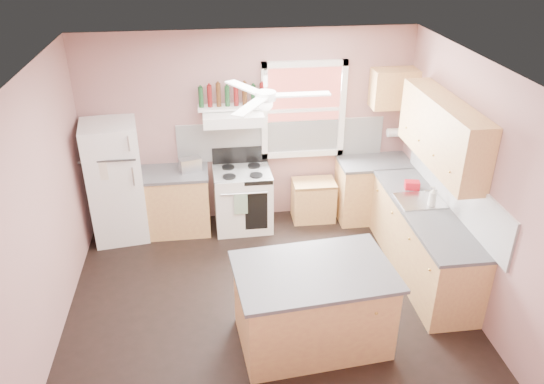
{
  "coord_description": "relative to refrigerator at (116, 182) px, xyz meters",
  "views": [
    {
      "loc": [
        -0.56,
        -4.85,
        3.99
      ],
      "look_at": [
        0.1,
        0.3,
        1.25
      ],
      "focal_mm": 35.0,
      "sensor_mm": 36.0,
      "label": 1
    }
  ],
  "objects": [
    {
      "name": "ceiling",
      "position": [
        1.82,
        -1.66,
        1.88
      ],
      "size": [
        4.5,
        4.5,
        0.0
      ],
      "primitive_type": "plane",
      "color": "white",
      "rests_on": "ground"
    },
    {
      "name": "sink",
      "position": [
        3.76,
        -1.16,
        0.07
      ],
      "size": [
        0.55,
        0.45,
        0.03
      ],
      "primitive_type": "cube",
      "color": "silver",
      "rests_on": "counter_right"
    },
    {
      "name": "window_view",
      "position": [
        2.57,
        0.32,
        0.78
      ],
      "size": [
        1.0,
        0.02,
        1.2
      ],
      "primitive_type": "cube",
      "color": "brown",
      "rests_on": "wall_back"
    },
    {
      "name": "wall_back",
      "position": [
        1.82,
        0.36,
        0.53
      ],
      "size": [
        4.5,
        0.05,
        2.7
      ],
      "primitive_type": "cube",
      "color": "#936763",
      "rests_on": "ground"
    },
    {
      "name": "refrigerator",
      "position": [
        0.0,
        0.0,
        0.0
      ],
      "size": [
        0.78,
        0.77,
        1.65
      ],
      "primitive_type": "cube",
      "rotation": [
        0.0,
        0.0,
        0.14
      ],
      "color": "white",
      "rests_on": "floor"
    },
    {
      "name": "island_top",
      "position": [
        2.21,
        -2.37,
        0.06
      ],
      "size": [
        1.64,
        1.15,
        0.04
      ],
      "primitive_type": "cube",
      "rotation": [
        0.0,
        0.0,
        0.09
      ],
      "color": "#464649",
      "rests_on": "island"
    },
    {
      "name": "window_frame",
      "position": [
        2.57,
        0.3,
        0.78
      ],
      "size": [
        1.16,
        0.07,
        1.36
      ],
      "primitive_type": "cube",
      "color": "white",
      "rests_on": "wall_back"
    },
    {
      "name": "stove",
      "position": [
        1.69,
        0.01,
        -0.39
      ],
      "size": [
        0.79,
        0.66,
        0.86
      ],
      "primitive_type": "cube",
      "rotation": [
        0.0,
        0.0,
        0.02
      ],
      "color": "white",
      "rests_on": "floor"
    },
    {
      "name": "base_cabinet_right",
      "position": [
        3.77,
        -1.36,
        -0.39
      ],
      "size": [
        0.6,
        2.2,
        0.86
      ],
      "primitive_type": "cube",
      "color": "#B97E4D",
      "rests_on": "floor"
    },
    {
      "name": "paper_towel",
      "position": [
        3.89,
        0.2,
        0.43
      ],
      "size": [
        0.26,
        0.12,
        0.12
      ],
      "primitive_type": "cylinder",
      "rotation": [
        0.0,
        1.57,
        0.0
      ],
      "color": "white",
      "rests_on": "wall_back"
    },
    {
      "name": "backsplash_right",
      "position": [
        4.06,
        -1.36,
        0.35
      ],
      "size": [
        0.03,
        2.6,
        0.55
      ],
      "primitive_type": "cube",
      "color": "white",
      "rests_on": "wall_right"
    },
    {
      "name": "toaster",
      "position": [
        1.0,
        0.05,
        0.17
      ],
      "size": [
        0.31,
        0.23,
        0.18
      ],
      "primitive_type": "cube",
      "rotation": [
        0.0,
        0.0,
        0.29
      ],
      "color": "silver",
      "rests_on": "counter_left"
    },
    {
      "name": "faucet",
      "position": [
        3.92,
        -1.16,
        0.15
      ],
      "size": [
        0.03,
        0.03,
        0.14
      ],
      "primitive_type": "cylinder",
      "color": "silver",
      "rests_on": "sink"
    },
    {
      "name": "base_cabinet_corner",
      "position": [
        3.57,
        0.04,
        -0.39
      ],
      "size": [
        1.0,
        0.6,
        0.86
      ],
      "primitive_type": "cube",
      "color": "#B97E4D",
      "rests_on": "floor"
    },
    {
      "name": "upper_cabinet_corner",
      "position": [
        3.77,
        0.17,
        1.08
      ],
      "size": [
        0.6,
        0.33,
        0.52
      ],
      "primitive_type": "cube",
      "color": "#B97E4D",
      "rests_on": "wall_back"
    },
    {
      "name": "bottle_shelf",
      "position": [
        1.59,
        0.21,
        0.9
      ],
      "size": [
        0.9,
        0.26,
        0.03
      ],
      "primitive_type": "cube",
      "color": "white",
      "rests_on": "range_hood"
    },
    {
      "name": "wall_right",
      "position": [
        4.1,
        -1.66,
        0.53
      ],
      "size": [
        0.05,
        4.0,
        2.7
      ],
      "primitive_type": "cube",
      "color": "#936763",
      "rests_on": "ground"
    },
    {
      "name": "upper_cabinet_right",
      "position": [
        3.9,
        -1.16,
        0.96
      ],
      "size": [
        0.33,
        1.8,
        0.76
      ],
      "primitive_type": "cube",
      "color": "#B97E4D",
      "rests_on": "wall_right"
    },
    {
      "name": "soap_bottle",
      "position": [
        3.84,
        -1.3,
        0.21
      ],
      "size": [
        0.12,
        0.12,
        0.26
      ],
      "primitive_type": "imported",
      "rotation": [
        0.0,
        0.0,
        4.46
      ],
      "color": "silver",
      "rests_on": "counter_right"
    },
    {
      "name": "floor",
      "position": [
        1.82,
        -1.66,
        -0.82
      ],
      "size": [
        4.5,
        4.5,
        0.0
      ],
      "primitive_type": "plane",
      "color": "black",
      "rests_on": "ground"
    },
    {
      "name": "cart",
      "position": [
        2.72,
        0.09,
        -0.52
      ],
      "size": [
        0.61,
        0.41,
        0.6
      ],
      "primitive_type": "cube",
      "rotation": [
        0.0,
        0.0,
        -0.02
      ],
      "color": "#B97E4D",
      "rests_on": "floor"
    },
    {
      "name": "counter_corner",
      "position": [
        3.57,
        0.04,
        0.06
      ],
      "size": [
        1.02,
        0.62,
        0.04
      ],
      "primitive_type": "cube",
      "color": "#464649",
      "rests_on": "base_cabinet_corner"
    },
    {
      "name": "range_hood",
      "position": [
        1.59,
        0.09,
        0.8
      ],
      "size": [
        0.78,
        0.5,
        0.14
      ],
      "primitive_type": "cube",
      "color": "white",
      "rests_on": "wall_back"
    },
    {
      "name": "backsplash_back",
      "position": [
        2.27,
        0.33,
        0.35
      ],
      "size": [
        2.9,
        0.03,
        0.55
      ],
      "primitive_type": "cube",
      "color": "white",
      "rests_on": "wall_back"
    },
    {
      "name": "island",
      "position": [
        2.21,
        -2.37,
        -0.39
      ],
      "size": [
        1.55,
        1.06,
        0.86
      ],
      "primitive_type": "cube",
      "rotation": [
        0.0,
        0.0,
        0.09
      ],
      "color": "#B97E4D",
      "rests_on": "floor"
    },
    {
      "name": "red_caddy",
      "position": [
        3.77,
        -0.84,
        0.13
      ],
      "size": [
        0.2,
        0.15,
        0.1
      ],
      "primitive_type": "cube",
      "rotation": [
        0.0,
        0.0,
        -0.21
      ],
      "color": "#AF0F1A",
      "rests_on": "counter_right"
    },
    {
      "name": "counter_left",
      "position": [
        0.76,
        0.04,
        0.06
      ],
      "size": [
        0.92,
        0.62,
        0.04
      ],
      "primitive_type": "cube",
      "color": "#464649",
      "rests_on": "base_cabinet_left"
    },
    {
      "name": "wine_bottles",
      "position": [
        1.59,
        0.21,
        1.06
      ],
      "size": [
        0.86,
        0.06,
        0.31
      ],
      "color": "#143819",
      "rests_on": "bottle_shelf"
    },
    {
      "name": "base_cabinet_left",
      "position": [
        0.76,
        0.04,
        -0.39
      ],
      "size": [
        0.9,
        0.6,
        0.86
      ],
      "primitive_type": "cube",
      "color": "#B97E4D",
      "rests_on": "floor"
    },
    {
      "name": "ceiling_fan_hub",
      "position": [
        1.82,
        -1.66,
        1.63
      ],
      "size": [
        0.2,
        0.2,
        0.08
      ],
      "primitive_type": "cylinder",
      "color": "white",
      "rests_on": "ceiling"
    },
    {
      "name": "wall_left",
      "position": [
        -0.45,
        -1.66,
        0.53
      ],
      "size": [
        0.05,
        4.0,
        2.7
      ],
      "primitive_type": "cube",
      "color": "#936763",
      "rests_on": "ground"
    },
    {
      "name": "counter_right",
      "position": [
        3.76,
        -1.36,
        0.06
      ],
      "size": [
        0.62,
        2.22,
        0.04
      ],
      "primitive_type": "cube",
      "color": "#464649",
      "rests_on": "base_cabinet_right"
    }
  ]
}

